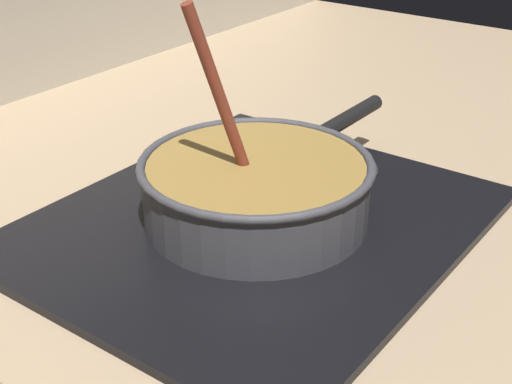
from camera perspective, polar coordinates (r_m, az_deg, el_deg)
The scene contains 5 objects.
ground at distance 0.82m, azimuth 6.29°, elevation -8.73°, with size 2.40×1.60×0.04m, color #9E8466.
hob_plate at distance 0.92m, azimuth -0.00°, elevation -2.46°, with size 0.56×0.48×0.01m, color black.
burner_ring at distance 0.91m, azimuth 0.00°, elevation -1.91°, with size 0.19×0.19×0.01m, color #592D0C.
spare_burner at distance 1.04m, azimuth 5.69°, elevation 1.79°, with size 0.14×0.14×0.01m, color #262628.
cooking_pan at distance 0.90m, azimuth 0.04°, elevation 0.34°, with size 0.45×0.29×0.28m.
Camera 1 is at (-0.59, -0.32, 0.46)m, focal length 51.26 mm.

